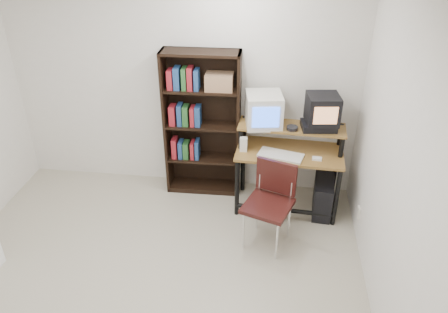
# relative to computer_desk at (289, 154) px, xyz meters

# --- Properties ---
(floor) EXTENTS (4.00, 4.00, 0.01)m
(floor) POSITION_rel_computer_desk_xyz_m (-1.25, -1.60, -0.69)
(floor) COLOR #B8B099
(floor) RESTS_ON ground
(back_wall) EXTENTS (4.00, 0.01, 2.60)m
(back_wall) POSITION_rel_computer_desk_xyz_m (-1.25, 0.40, 0.62)
(back_wall) COLOR silver
(back_wall) RESTS_ON floor
(right_wall) EXTENTS (0.01, 4.00, 2.60)m
(right_wall) POSITION_rel_computer_desk_xyz_m (0.75, -1.60, 0.62)
(right_wall) COLOR silver
(right_wall) RESTS_ON floor
(computer_desk) EXTENTS (1.18, 0.63, 0.98)m
(computer_desk) POSITION_rel_computer_desk_xyz_m (0.00, 0.00, 0.00)
(computer_desk) COLOR olive
(computer_desk) RESTS_ON floor
(crt_monitor) EXTENTS (0.43, 0.43, 0.36)m
(crt_monitor) POSITION_rel_computer_desk_xyz_m (-0.31, 0.11, 0.47)
(crt_monitor) COLOR silver
(crt_monitor) RESTS_ON computer_desk
(vcr) EXTENTS (0.39, 0.30, 0.08)m
(vcr) POSITION_rel_computer_desk_xyz_m (0.28, 0.07, 0.33)
(vcr) COLOR black
(vcr) RESTS_ON computer_desk
(crt_tv) EXTENTS (0.37, 0.36, 0.31)m
(crt_tv) POSITION_rel_computer_desk_xyz_m (0.30, 0.08, 0.52)
(crt_tv) COLOR black
(crt_tv) RESTS_ON vcr
(cd_spindle) EXTENTS (0.13, 0.13, 0.05)m
(cd_spindle) POSITION_rel_computer_desk_xyz_m (0.01, 0.00, 0.31)
(cd_spindle) COLOR #26262B
(cd_spindle) RESTS_ON computer_desk
(keyboard) EXTENTS (0.51, 0.33, 0.03)m
(keyboard) POSITION_rel_computer_desk_xyz_m (-0.10, -0.14, 0.06)
(keyboard) COLOR silver
(keyboard) RESTS_ON computer_desk
(mousepad) EXTENTS (0.25, 0.22, 0.01)m
(mousepad) POSITION_rel_computer_desk_xyz_m (0.29, -0.15, 0.04)
(mousepad) COLOR black
(mousepad) RESTS_ON computer_desk
(mouse) EXTENTS (0.11, 0.07, 0.03)m
(mouse) POSITION_rel_computer_desk_xyz_m (0.28, -0.17, 0.06)
(mouse) COLOR white
(mouse) RESTS_ON mousepad
(desk_speaker) EXTENTS (0.08, 0.08, 0.17)m
(desk_speaker) POSITION_rel_computer_desk_xyz_m (-0.50, -0.07, 0.12)
(desk_speaker) COLOR silver
(desk_speaker) RESTS_ON computer_desk
(pc_tower) EXTENTS (0.23, 0.46, 0.42)m
(pc_tower) POSITION_rel_computer_desk_xyz_m (0.41, -0.08, -0.47)
(pc_tower) COLOR black
(pc_tower) RESTS_ON floor
(school_chair) EXTENTS (0.56, 0.56, 0.88)m
(school_chair) POSITION_rel_computer_desk_xyz_m (-0.17, -0.62, -0.14)
(school_chair) COLOR black
(school_chair) RESTS_ON floor
(bookshelf) EXTENTS (0.87, 0.31, 1.73)m
(bookshelf) POSITION_rel_computer_desk_xyz_m (-1.00, 0.25, 0.21)
(bookshelf) COLOR black
(bookshelf) RESTS_ON floor
(wall_outlet) EXTENTS (0.02, 0.08, 0.12)m
(wall_outlet) POSITION_rel_computer_desk_xyz_m (0.74, -0.45, -0.38)
(wall_outlet) COLOR beige
(wall_outlet) RESTS_ON right_wall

